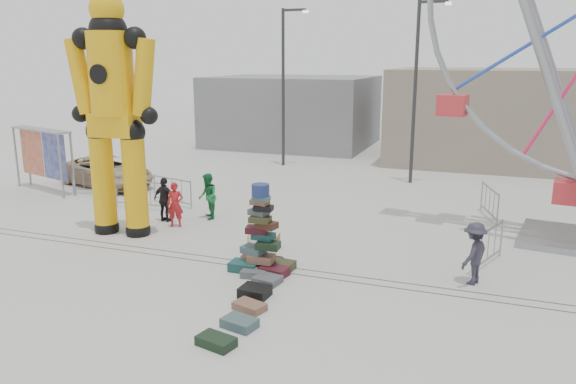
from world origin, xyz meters
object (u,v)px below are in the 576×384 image
(lamp_post_right, at_px, (417,83))
(pedestrian_red, at_px, (175,205))
(barricade_dummy_a, at_px, (95,181))
(lamp_post_left, at_px, (285,80))
(suitcase_tower, at_px, (262,247))
(pedestrian_green, at_px, (208,196))
(steamer_trunk, at_px, (264,241))
(barricade_dummy_b, at_px, (139,195))
(crash_test_dummy, at_px, (114,107))
(barricade_wheel_back, at_px, (489,202))
(pedestrian_black, at_px, (165,200))
(barricade_dummy_c, at_px, (172,191))
(barricade_wheel_front, at_px, (488,247))
(banner_scaffold, at_px, (42,145))
(parked_suv, at_px, (107,171))
(pedestrian_grey, at_px, (474,253))

(lamp_post_right, relative_size, pedestrian_red, 5.22)
(barricade_dummy_a, bearing_deg, lamp_post_left, 49.95)
(suitcase_tower, distance_m, barricade_dummy_a, 11.42)
(pedestrian_green, bearing_deg, steamer_trunk, 20.97)
(barricade_dummy_a, xyz_separation_m, barricade_dummy_b, (3.11, -1.33, 0.00))
(suitcase_tower, relative_size, barricade_dummy_b, 1.20)
(crash_test_dummy, xyz_separation_m, barricade_wheel_back, (11.18, 6.15, -3.54))
(lamp_post_left, height_order, pedestrian_black, lamp_post_left)
(crash_test_dummy, height_order, barricade_wheel_back, crash_test_dummy)
(barricade_wheel_back, bearing_deg, lamp_post_left, -140.12)
(barricade_dummy_c, xyz_separation_m, pedestrian_red, (1.62, -2.44, 0.22))
(barricade_dummy_c, bearing_deg, suitcase_tower, -26.21)
(barricade_dummy_a, bearing_deg, barricade_dummy_c, -15.84)
(barricade_dummy_a, relative_size, pedestrian_black, 1.28)
(steamer_trunk, relative_size, pedestrian_green, 0.54)
(lamp_post_left, xyz_separation_m, pedestrian_black, (-0.22, -11.30, -3.70))
(barricade_wheel_front, relative_size, pedestrian_red, 1.31)
(crash_test_dummy, xyz_separation_m, banner_scaffold, (-6.73, 3.85, -2.07))
(barricade_dummy_c, bearing_deg, barricade_wheel_front, 1.85)
(suitcase_tower, bearing_deg, banner_scaffold, 158.96)
(lamp_post_right, distance_m, parked_suv, 14.32)
(suitcase_tower, relative_size, pedestrian_black, 1.54)
(barricade_wheel_front, height_order, barricade_wheel_back, same)
(barricade_wheel_front, bearing_deg, lamp_post_right, 38.88)
(lamp_post_left, height_order, parked_suv, lamp_post_left)
(barricade_dummy_a, height_order, pedestrian_grey, pedestrian_grey)
(lamp_post_right, height_order, barricade_wheel_back, lamp_post_right)
(barricade_dummy_c, distance_m, barricade_wheel_back, 11.82)
(crash_test_dummy, height_order, pedestrian_black, crash_test_dummy)
(pedestrian_red, relative_size, pedestrian_grey, 0.95)
(barricade_dummy_a, relative_size, parked_suv, 0.42)
(banner_scaffold, xyz_separation_m, pedestrian_black, (7.30, -2.15, -1.24))
(banner_scaffold, relative_size, barricade_wheel_front, 1.86)
(suitcase_tower, height_order, barricade_wheel_front, suitcase_tower)
(crash_test_dummy, bearing_deg, barricade_wheel_front, 0.31)
(barricade_wheel_back, relative_size, pedestrian_black, 1.28)
(crash_test_dummy, height_order, pedestrian_green, crash_test_dummy)
(crash_test_dummy, relative_size, barricade_dummy_a, 3.88)
(lamp_post_right, relative_size, pedestrian_grey, 4.98)
(barricade_dummy_a, relative_size, pedestrian_green, 1.22)
(suitcase_tower, xyz_separation_m, pedestrian_black, (-4.98, 3.15, 0.11))
(banner_scaffold, distance_m, pedestrian_green, 8.75)
(parked_suv, bearing_deg, lamp_post_left, -19.29)
(barricade_dummy_b, xyz_separation_m, pedestrian_green, (3.12, -0.33, 0.27))
(lamp_post_right, xyz_separation_m, suitcase_tower, (-2.24, -12.45, -3.81))
(suitcase_tower, relative_size, banner_scaffold, 0.64)
(lamp_post_left, xyz_separation_m, steamer_trunk, (4.11, -12.74, -4.27))
(suitcase_tower, relative_size, barricade_wheel_back, 1.20)
(banner_scaffold, bearing_deg, lamp_post_left, 67.68)
(barricade_dummy_a, bearing_deg, crash_test_dummy, -52.87)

